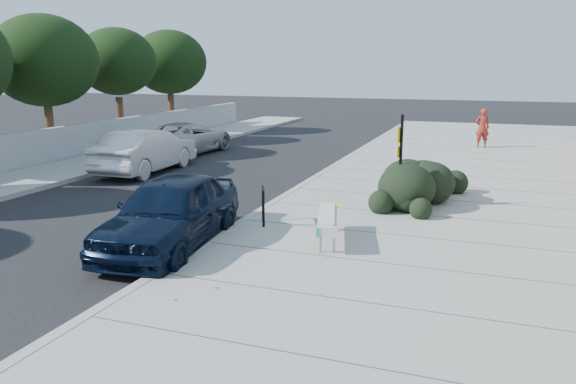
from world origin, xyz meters
name	(u,v)px	position (x,y,z in m)	size (l,w,h in m)	color
ground	(207,249)	(0.00, 0.00, 0.00)	(120.00, 120.00, 0.00)	black
sidewalk_near	(479,213)	(5.60, 5.00, 0.07)	(11.20, 50.00, 0.15)	gray
sidewalk_far	(39,177)	(-9.50, 5.00, 0.07)	(3.00, 50.00, 0.15)	gray
curb_near	(285,197)	(0.00, 5.00, 0.08)	(0.22, 50.00, 0.17)	#9E9E99
curb_far	(72,179)	(-8.00, 5.00, 0.08)	(0.22, 50.00, 0.17)	#9E9E99
far_wall	(0,156)	(-11.20, 5.00, 0.75)	(0.30, 40.00, 1.50)	#9E9E99
tree_far_d	(44,61)	(-12.50, 9.00, 4.19)	(4.60, 4.60, 6.16)	#332114
tree_far_e	(117,62)	(-12.50, 14.00, 4.18)	(4.00, 4.00, 5.90)	#332114
tree_far_f	(169,62)	(-12.50, 19.00, 4.19)	(4.40, 4.40, 6.07)	#332114
bench	(328,219)	(2.50, 1.00, 0.65)	(0.94, 2.15, 0.63)	gray
bike_rack	(263,202)	(0.60, 1.82, 0.70)	(0.29, 0.58, 0.92)	black
sign_post	(400,156)	(3.49, 4.56, 1.61)	(0.14, 0.29, 2.57)	black
hedge	(423,177)	(4.00, 5.55, 0.88)	(1.94, 3.87, 1.45)	black
sedan_navy	(170,212)	(-0.80, -0.17, 0.81)	(1.92, 4.77, 1.63)	black
wagon_silver	(146,151)	(-6.56, 7.45, 0.83)	(1.75, 5.01, 1.65)	silver
suv_silver	(187,138)	(-7.50, 12.16, 0.73)	(2.41, 5.22, 1.45)	#ADAFB3
pedestrian	(482,128)	(5.32, 17.82, 1.08)	(0.68, 0.45, 1.87)	maroon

